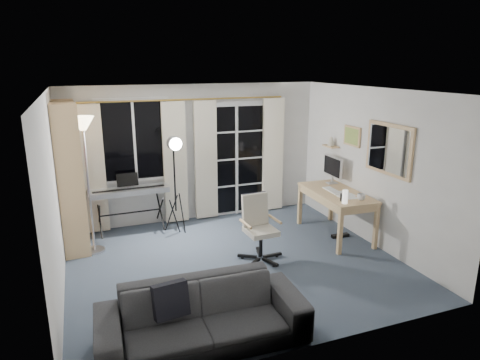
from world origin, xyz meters
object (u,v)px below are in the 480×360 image
object	(u,v)px
office_chair	(258,221)
desk	(336,197)
keyboard_piano	(129,192)
torchiere_lamp	(85,145)
monitor	(333,167)
studio_light	(175,155)
mug	(361,196)
bookshelf	(67,181)
sofa	(202,306)

from	to	relation	value
office_chair	desk	bearing A→B (deg)	8.56
keyboard_piano	office_chair	world-z (taller)	keyboard_piano
torchiere_lamp	monitor	bearing A→B (deg)	-4.42
keyboard_piano	monitor	bearing A→B (deg)	-15.95
studio_light	mug	distance (m)	2.96
bookshelf	keyboard_piano	distance (m)	1.01
bookshelf	studio_light	bearing A→B (deg)	-3.83
sofa	mug	bearing A→B (deg)	28.40
keyboard_piano	mug	size ratio (longest dim) A/B	10.48
office_chair	monitor	distance (m)	1.92
sofa	torchiere_lamp	bearing A→B (deg)	111.27
bookshelf	office_chair	bearing A→B (deg)	-31.32
keyboard_piano	desk	bearing A→B (deg)	-24.23
torchiere_lamp	sofa	xyz separation A→B (m)	(0.92, -2.67, -1.23)
keyboard_piano	desk	world-z (taller)	keyboard_piano
keyboard_piano	monitor	size ratio (longest dim) A/B	2.38
keyboard_piano	sofa	bearing A→B (deg)	-85.74
studio_light	monitor	xyz separation A→B (m)	(2.58, -0.58, -0.30)
studio_light	desk	world-z (taller)	studio_light
torchiere_lamp	mug	bearing A→B (deg)	-18.17
studio_light	office_chair	bearing A→B (deg)	-64.43
torchiere_lamp	studio_light	bearing A→B (deg)	11.65
studio_light	sofa	size ratio (longest dim) A/B	0.79
monitor	mug	xyz separation A→B (m)	(-0.10, -0.95, -0.22)
studio_light	office_chair	xyz separation A→B (m)	(0.88, -1.33, -0.77)
torchiere_lamp	mug	world-z (taller)	torchiere_lamp
mug	sofa	distance (m)	3.25
office_chair	mug	world-z (taller)	office_chair
torchiere_lamp	mug	size ratio (longest dim) A/B	16.50
mug	monitor	bearing A→B (deg)	84.20
bookshelf	keyboard_piano	world-z (taller)	bookshelf
office_chair	monitor	world-z (taller)	monitor
monitor	sofa	world-z (taller)	monitor
office_chair	mug	size ratio (longest dim) A/B	7.69
torchiere_lamp	sofa	distance (m)	3.08
desk	sofa	xyz separation A→B (m)	(-2.79, -1.92, -0.25)
office_chair	mug	bearing A→B (deg)	-9.82
bookshelf	sofa	world-z (taller)	bookshelf
torchiere_lamp	desk	size ratio (longest dim) A/B	1.42
studio_light	keyboard_piano	bearing A→B (deg)	149.82
keyboard_piano	sofa	world-z (taller)	keyboard_piano
keyboard_piano	studio_light	size ratio (longest dim) A/B	0.78
bookshelf	keyboard_piano	xyz separation A→B (m)	(0.91, 0.26, -0.34)
sofa	monitor	bearing A→B (deg)	40.66
torchiere_lamp	desk	world-z (taller)	torchiere_lamp
studio_light	sofa	bearing A→B (deg)	-105.72
desk	bookshelf	bearing A→B (deg)	167.53
desk	keyboard_piano	bearing A→B (deg)	159.21
office_chair	mug	distance (m)	1.64
bookshelf	sofa	xyz separation A→B (m)	(1.21, -2.98, -0.64)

